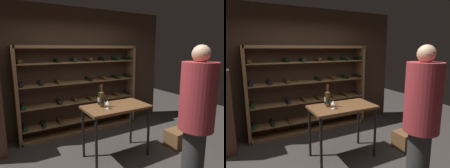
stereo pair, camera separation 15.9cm
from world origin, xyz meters
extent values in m
cube|color=#3D2B1E|center=(0.00, 1.86, 1.39)|extent=(4.78, 0.10, 2.78)
cube|color=brown|center=(-1.23, 1.65, 0.98)|extent=(0.06, 0.32, 1.95)
cube|color=brown|center=(1.43, 1.65, 0.98)|extent=(0.06, 0.32, 1.95)
cube|color=brown|center=(0.10, 1.65, 1.92)|extent=(2.66, 0.32, 0.06)
cube|color=brown|center=(0.10, 1.65, 0.03)|extent=(2.66, 0.32, 0.06)
cube|color=brown|center=(0.10, 1.65, 0.28)|extent=(2.58, 0.32, 0.02)
cylinder|color=black|center=(-1.13, 1.65, 0.34)|extent=(0.08, 0.30, 0.08)
cylinder|color=black|center=(-0.78, 1.65, 0.34)|extent=(0.08, 0.30, 0.08)
cylinder|color=#4C3314|center=(-0.42, 1.65, 0.34)|extent=(0.08, 0.30, 0.08)
cylinder|color=black|center=(0.28, 1.65, 0.34)|extent=(0.08, 0.30, 0.08)
cylinder|color=black|center=(0.63, 1.65, 0.34)|extent=(0.08, 0.30, 0.08)
cylinder|color=#4C3314|center=(1.33, 1.65, 0.34)|extent=(0.08, 0.30, 0.08)
cube|color=brown|center=(0.10, 1.65, 0.72)|extent=(2.58, 0.32, 0.02)
cylinder|color=black|center=(-1.13, 1.65, 0.78)|extent=(0.08, 0.30, 0.08)
cylinder|color=black|center=(-0.42, 1.65, 0.78)|extent=(0.08, 0.30, 0.08)
cylinder|color=#4C3314|center=(-0.07, 1.65, 0.78)|extent=(0.08, 0.30, 0.08)
cylinder|color=#4C3314|center=(0.28, 1.65, 0.78)|extent=(0.08, 0.30, 0.08)
cylinder|color=#4C3314|center=(0.63, 1.65, 0.78)|extent=(0.08, 0.30, 0.08)
cylinder|color=#4C3314|center=(0.98, 1.65, 0.78)|extent=(0.08, 0.30, 0.08)
cylinder|color=black|center=(1.33, 1.65, 0.78)|extent=(0.08, 0.30, 0.08)
cube|color=brown|center=(0.10, 1.65, 1.16)|extent=(2.58, 0.32, 0.02)
cylinder|color=black|center=(-1.13, 1.65, 1.22)|extent=(0.08, 0.30, 0.08)
cylinder|color=black|center=(-0.78, 1.65, 1.22)|extent=(0.08, 0.30, 0.08)
cylinder|color=#4C3314|center=(-0.42, 1.65, 1.22)|extent=(0.08, 0.30, 0.08)
cylinder|color=black|center=(0.28, 1.65, 1.22)|extent=(0.08, 0.30, 0.08)
cylinder|color=#4C3314|center=(0.63, 1.65, 1.22)|extent=(0.08, 0.30, 0.08)
cylinder|color=black|center=(0.98, 1.65, 1.22)|extent=(0.08, 0.30, 0.08)
cylinder|color=black|center=(1.33, 1.65, 1.22)|extent=(0.08, 0.30, 0.08)
cube|color=brown|center=(0.10, 1.65, 1.60)|extent=(2.58, 0.32, 0.02)
cylinder|color=#4C3314|center=(-1.13, 1.65, 1.66)|extent=(0.08, 0.30, 0.08)
cylinder|color=black|center=(-0.42, 1.65, 1.66)|extent=(0.08, 0.30, 0.08)
cylinder|color=black|center=(-0.07, 1.65, 1.66)|extent=(0.08, 0.30, 0.08)
cylinder|color=#4C3314|center=(0.28, 1.65, 1.66)|extent=(0.08, 0.30, 0.08)
cylinder|color=black|center=(0.63, 1.65, 1.66)|extent=(0.08, 0.30, 0.08)
cylinder|color=black|center=(0.98, 1.65, 1.66)|extent=(0.08, 0.30, 0.08)
cylinder|color=black|center=(1.33, 1.65, 1.66)|extent=(0.08, 0.30, 0.08)
cube|color=brown|center=(0.21, 0.34, 0.91)|extent=(1.11, 0.63, 0.04)
cylinder|color=black|center=(-0.30, 0.08, 0.44)|extent=(0.04, 0.04, 0.89)
cylinder|color=black|center=(0.72, 0.08, 0.44)|extent=(0.04, 0.04, 0.89)
cylinder|color=black|center=(-0.30, 0.60, 0.44)|extent=(0.04, 0.04, 0.89)
cylinder|color=black|center=(0.72, 0.60, 0.44)|extent=(0.04, 0.04, 0.89)
cylinder|color=#313131|center=(0.75, -0.82, 0.41)|extent=(0.30, 0.30, 0.83)
cylinder|color=#9E2D33|center=(0.75, -0.82, 1.28)|extent=(0.45, 0.45, 0.90)
sphere|color=tan|center=(0.75, -0.82, 1.83)|extent=(0.23, 0.23, 0.23)
cube|color=#26193F|center=(0.87, -0.61, 1.39)|extent=(0.05, 0.03, 0.50)
cube|color=brown|center=(1.47, 0.05, 0.16)|extent=(0.50, 0.37, 0.32)
cylinder|color=#4C3314|center=(-0.03, 0.41, 1.05)|extent=(0.08, 0.08, 0.25)
cone|color=#4C3314|center=(-0.03, 0.41, 1.19)|extent=(0.08, 0.08, 0.03)
cylinder|color=#4C3314|center=(-0.03, 0.41, 1.25)|extent=(0.03, 0.03, 0.09)
cylinder|color=maroon|center=(-0.03, 0.41, 1.30)|extent=(0.03, 0.03, 0.02)
cylinder|color=black|center=(-0.03, 0.41, 1.04)|extent=(0.08, 0.08, 0.09)
cylinder|color=black|center=(0.01, 0.56, 1.03)|extent=(0.08, 0.08, 0.21)
cone|color=black|center=(0.01, 0.56, 1.15)|extent=(0.08, 0.08, 0.03)
cylinder|color=black|center=(0.01, 0.56, 1.20)|extent=(0.03, 0.03, 0.07)
cylinder|color=black|center=(0.01, 0.56, 1.25)|extent=(0.03, 0.03, 0.02)
cylinder|color=#C6B28C|center=(0.01, 0.56, 1.02)|extent=(0.08, 0.08, 0.08)
cylinder|color=silver|center=(0.00, 0.27, 0.93)|extent=(0.07, 0.07, 0.00)
cylinder|color=silver|center=(0.00, 0.27, 0.97)|extent=(0.01, 0.01, 0.07)
cone|color=silver|center=(0.00, 0.27, 1.04)|extent=(0.07, 0.07, 0.06)
cylinder|color=#590A14|center=(0.00, 0.27, 1.03)|extent=(0.04, 0.04, 0.02)
camera|label=1|loc=(-1.45, -2.38, 1.90)|focal=31.14mm
camera|label=2|loc=(-1.31, -2.46, 1.90)|focal=31.14mm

